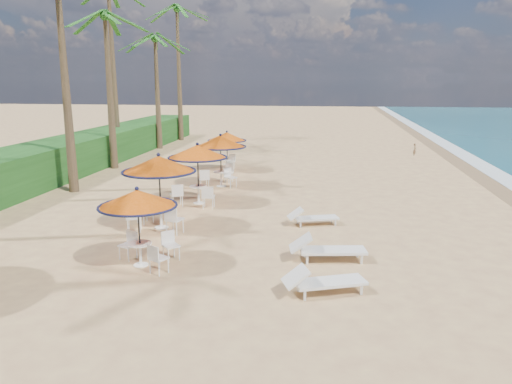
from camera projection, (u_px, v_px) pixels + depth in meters
ground at (308, 272)px, 13.12m from camera, size 160.00×160.00×0.00m
scrub_hedge at (53, 160)px, 25.45m from camera, size 3.00×40.00×1.80m
station_0 at (140, 208)px, 13.27m from camera, size 2.12×2.12×2.21m
station_1 at (158, 174)px, 16.58m from camera, size 2.49×2.49×2.59m
station_2 at (197, 157)px, 19.87m from camera, size 2.40×2.40×2.50m
station_3 at (221, 148)px, 23.15m from camera, size 2.40×2.49×2.50m
station_4 at (227, 140)px, 27.18m from camera, size 2.12×2.12×2.22m
lounger_near at (322, 281)px, 11.74m from camera, size 2.08×1.30×0.71m
lounger_mid at (325, 249)px, 13.89m from camera, size 2.21×1.01×0.76m
lounger_far at (311, 217)px, 17.29m from camera, size 1.84×1.06×0.63m
palm_4 at (105, 25)px, 26.65m from camera, size 5.00×5.00×8.52m
palm_6 at (155, 45)px, 34.73m from camera, size 5.00×5.00×7.95m
palm_7 at (177, 17)px, 39.16m from camera, size 5.00×5.00×10.56m
person at (415, 149)px, 32.84m from camera, size 0.27×0.35×0.86m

